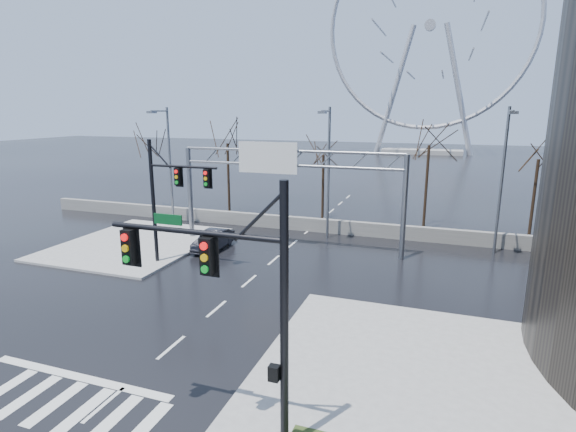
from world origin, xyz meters
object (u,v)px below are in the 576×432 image
at_px(sign_gantry, 283,177).
at_px(ferris_wheel, 430,34).
at_px(signal_mast_far, 168,191).
at_px(car, 213,240).
at_px(signal_mast_near, 238,290).

relative_size(sign_gantry, ferris_wheel, 0.32).
distance_m(signal_mast_far, ferris_wheel, 89.30).
height_order(ferris_wheel, car, ferris_wheel).
bearing_deg(signal_mast_far, car, 76.88).
distance_m(signal_mast_far, car, 5.75).
bearing_deg(car, sign_gantry, 24.28).
height_order(sign_gantry, car, sign_gantry).
distance_m(signal_mast_near, signal_mast_far, 17.03).
relative_size(signal_mast_near, signal_mast_far, 1.00).
bearing_deg(car, ferris_wheel, 82.58).
xyz_separation_m(signal_mast_near, sign_gantry, (-5.52, 19.00, 0.31)).
relative_size(signal_mast_near, sign_gantry, 0.49).
relative_size(signal_mast_far, car, 1.91).
height_order(signal_mast_far, car, signal_mast_far).
height_order(signal_mast_far, sign_gantry, signal_mast_far).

